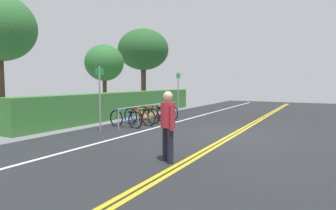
{
  "coord_description": "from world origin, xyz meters",
  "views": [
    {
      "loc": [
        -9.43,
        -2.63,
        1.76
      ],
      "look_at": [
        0.18,
        2.62,
        0.89
      ],
      "focal_mm": 30.69,
      "sensor_mm": 36.0,
      "label": 1
    }
  ],
  "objects": [
    {
      "name": "centre_line_yellow_inner",
      "position": [
        0.0,
        -0.08,
        0.0
      ],
      "size": [
        31.85,
        0.1,
        0.0
      ],
      "primitive_type": "cube",
      "color": "gold",
      "rests_on": "ground_plane"
    },
    {
      "name": "bicycle_3",
      "position": [
        1.68,
        4.23,
        0.33
      ],
      "size": [
        0.46,
        1.78,
        0.7
      ],
      "color": "black",
      "rests_on": "ground_plane"
    },
    {
      "name": "sign_post_near",
      "position": [
        -1.64,
        4.39,
        1.39
      ],
      "size": [
        0.36,
        0.07,
        2.32
      ],
      "color": "gray",
      "rests_on": "ground_plane"
    },
    {
      "name": "bicycle_1",
      "position": [
        0.32,
        4.04,
        0.35
      ],
      "size": [
        0.46,
        1.69,
        0.74
      ],
      "color": "black",
      "rests_on": "ground_plane"
    },
    {
      "name": "tree_mid",
      "position": [
        2.49,
        7.76,
        2.77
      ],
      "size": [
        2.06,
        2.06,
        3.76
      ],
      "color": "#473323",
      "rests_on": "ground_plane"
    },
    {
      "name": "bicycle_4",
      "position": [
        2.41,
        4.04,
        0.33
      ],
      "size": [
        0.46,
        1.64,
        0.71
      ],
      "color": "black",
      "rests_on": "ground_plane"
    },
    {
      "name": "bike_lane_stripe_white",
      "position": [
        0.0,
        3.07,
        0.0
      ],
      "size": [
        31.85,
        0.12,
        0.0
      ],
      "primitive_type": "cube",
      "color": "white",
      "rests_on": "ground_plane"
    },
    {
      "name": "bicycle_0",
      "position": [
        -0.46,
        4.16,
        0.33
      ],
      "size": [
        0.46,
        1.67,
        0.71
      ],
      "color": "black",
      "rests_on": "ground_plane"
    },
    {
      "name": "bike_rack",
      "position": [
        0.98,
        4.11,
        0.56
      ],
      "size": [
        3.92,
        0.05,
        0.78
      ],
      "color": "#9EA0A5",
      "rests_on": "ground_plane"
    },
    {
      "name": "ground_plane",
      "position": [
        0.0,
        0.0,
        -0.03
      ],
      "size": [
        35.39,
        10.67,
        0.05
      ],
      "primitive_type": "cube",
      "color": "#232628"
    },
    {
      "name": "sign_post_far",
      "position": [
        4.1,
        4.14,
        1.37
      ],
      "size": [
        0.36,
        0.06,
        2.27
      ],
      "color": "gray",
      "rests_on": "ground_plane"
    },
    {
      "name": "pedestrian",
      "position": [
        -3.98,
        0.35,
        0.89
      ],
      "size": [
        0.34,
        0.41,
        1.56
      ],
      "color": "#1E1E2D",
      "rests_on": "ground_plane"
    },
    {
      "name": "bicycle_2",
      "position": [
        0.92,
        4.19,
        0.33
      ],
      "size": [
        0.46,
        1.69,
        0.7
      ],
      "color": "black",
      "rests_on": "ground_plane"
    },
    {
      "name": "hedge_backdrop",
      "position": [
        2.48,
        6.41,
        0.63
      ],
      "size": [
        12.87,
        0.93,
        1.25
      ],
      "primitive_type": "cube",
      "color": "#387533",
      "rests_on": "ground_plane"
    },
    {
      "name": "centre_line_yellow_outer",
      "position": [
        0.0,
        0.08,
        0.0
      ],
      "size": [
        31.85,
        0.1,
        0.0
      ],
      "primitive_type": "cube",
      "color": "gold",
      "rests_on": "ground_plane"
    },
    {
      "name": "tree_far_right",
      "position": [
        7.22,
        8.4,
        3.96
      ],
      "size": [
        3.47,
        3.47,
        5.38
      ],
      "color": "#473323",
      "rests_on": "ground_plane"
    }
  ]
}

